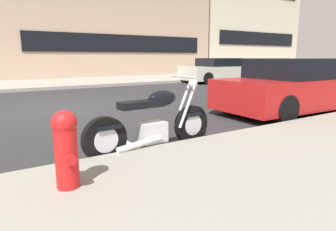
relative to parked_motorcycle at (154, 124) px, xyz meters
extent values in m
plane|color=#28282B|center=(-0.17, 4.70, -0.42)|extent=(260.00, 260.00, 0.00)
cube|color=gray|center=(11.83, 11.94, -0.35)|extent=(120.00, 5.00, 0.14)
cube|color=silver|center=(-0.17, 0.55, -0.42)|extent=(0.12, 2.20, 0.01)
cylinder|color=black|center=(0.73, 0.05, -0.11)|extent=(0.63, 0.15, 0.62)
cylinder|color=silver|center=(0.73, 0.05, -0.11)|extent=(0.35, 0.14, 0.34)
cylinder|color=black|center=(-0.78, -0.05, -0.11)|extent=(0.63, 0.15, 0.62)
cylinder|color=silver|center=(-0.78, -0.05, -0.11)|extent=(0.35, 0.14, 0.34)
cube|color=silver|center=(-0.02, 0.00, -0.13)|extent=(0.42, 0.28, 0.30)
cube|color=black|center=(-0.20, -0.01, 0.31)|extent=(0.69, 0.26, 0.10)
ellipsoid|color=black|center=(0.16, 0.01, 0.37)|extent=(0.49, 0.27, 0.24)
cube|color=black|center=(-0.73, -0.04, 0.06)|extent=(0.37, 0.20, 0.06)
cube|color=black|center=(0.71, 0.05, 0.06)|extent=(0.33, 0.18, 0.06)
cylinder|color=silver|center=(0.58, 0.11, 0.20)|extent=(0.34, 0.07, 0.65)
cylinder|color=silver|center=(0.59, -0.03, 0.20)|extent=(0.34, 0.07, 0.65)
cylinder|color=silver|center=(0.55, 0.04, 0.67)|extent=(0.08, 0.62, 0.04)
sphere|color=silver|center=(0.75, 0.05, 0.55)|extent=(0.15, 0.15, 0.15)
cylinder|color=silver|center=(-0.31, -0.16, -0.22)|extent=(0.71, 0.13, 0.16)
cube|color=#AD1919|center=(4.66, 0.84, 0.09)|extent=(4.35, 1.93, 0.71)
cube|color=black|center=(4.68, 0.84, 0.69)|extent=(2.37, 1.72, 0.48)
cylinder|color=black|center=(6.10, 1.60, -0.11)|extent=(0.63, 0.24, 0.62)
cylinder|color=black|center=(3.27, 1.70, -0.11)|extent=(0.63, 0.24, 0.62)
cylinder|color=black|center=(3.22, 0.08, -0.11)|extent=(0.63, 0.24, 0.62)
cube|color=beige|center=(9.16, 8.71, 0.09)|extent=(4.30, 2.11, 0.71)
cube|color=black|center=(9.14, 8.71, 0.67)|extent=(2.07, 1.83, 0.44)
cylinder|color=black|center=(7.72, 7.93, -0.11)|extent=(0.63, 0.26, 0.62)
cylinder|color=black|center=(7.82, 9.64, -0.11)|extent=(0.63, 0.26, 0.62)
cylinder|color=black|center=(10.49, 7.77, -0.11)|extent=(0.63, 0.26, 0.62)
cylinder|color=black|center=(10.59, 9.48, -0.11)|extent=(0.63, 0.26, 0.62)
cylinder|color=red|center=(-1.47, -0.89, 0.01)|extent=(0.22, 0.22, 0.58)
sphere|color=red|center=(-1.47, -0.89, 0.36)|extent=(0.24, 0.24, 0.24)
cylinder|color=red|center=(-1.47, -0.75, 0.04)|extent=(0.10, 0.08, 0.10)
cylinder|color=red|center=(-1.47, -1.03, 0.04)|extent=(0.10, 0.08, 0.10)
cube|color=tan|center=(5.96, 18.50, 4.62)|extent=(14.19, 8.52, 10.09)
cube|color=black|center=(5.96, 14.21, 1.80)|extent=(11.92, 0.06, 1.10)
cube|color=beige|center=(18.73, 19.30, 6.19)|extent=(10.89, 10.12, 13.23)
cube|color=black|center=(18.73, 14.21, 2.49)|extent=(9.15, 0.06, 1.10)
camera|label=1|loc=(-2.11, -3.68, 0.97)|focal=31.51mm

